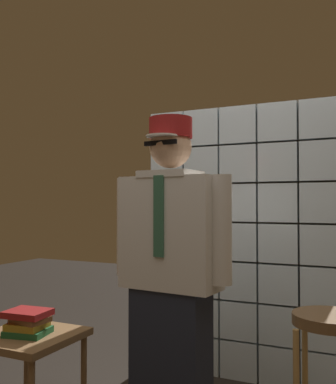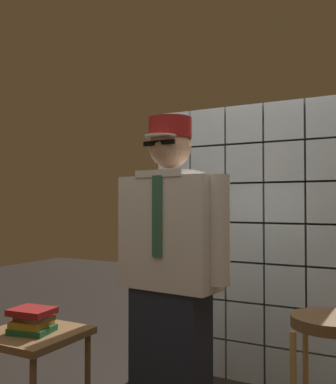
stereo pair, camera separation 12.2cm
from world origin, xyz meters
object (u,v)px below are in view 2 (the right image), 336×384
object	(u,v)px
standing_person	(170,275)
bar_stool	(331,360)
book_stack	(32,321)
side_table	(34,343)

from	to	relation	value
standing_person	bar_stool	distance (m)	0.83
bar_stool	book_stack	size ratio (longest dim) A/B	2.92
book_stack	side_table	bearing A→B (deg)	120.89
standing_person	side_table	distance (m)	0.95
standing_person	side_table	world-z (taller)	standing_person
bar_stool	book_stack	bearing A→B (deg)	-173.27
standing_person	bar_stool	bearing A→B (deg)	10.42
side_table	book_stack	size ratio (longest dim) A/B	2.03
standing_person	side_table	bearing A→B (deg)	-167.05
book_stack	standing_person	bearing A→B (deg)	8.79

